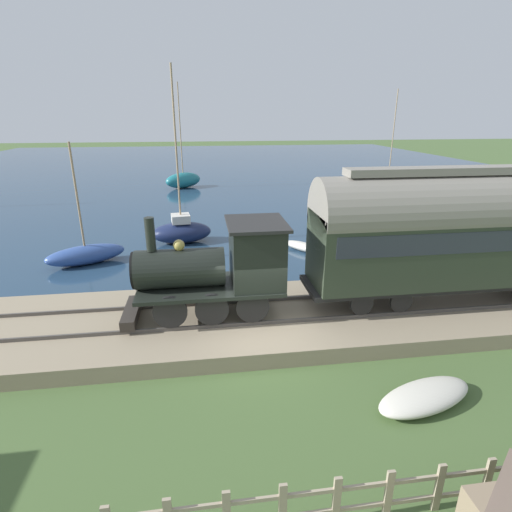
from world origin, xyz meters
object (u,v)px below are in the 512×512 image
(sailboat_red, at_px, (389,176))
(passenger_coach, at_px, (466,229))
(steam_locomotive, at_px, (222,264))
(sailboat_blue, at_px, (86,254))
(sailboat_teal, at_px, (183,180))
(sailboat_navy, at_px, (181,231))
(rowboat_mid_harbor, at_px, (413,247))
(rowboat_near_shore, at_px, (305,247))
(rowboat_off_pier, at_px, (254,255))
(rowboat_far_out, at_px, (425,231))
(beached_dinghy, at_px, (425,397))

(sailboat_red, bearing_deg, passenger_coach, 168.47)
(steam_locomotive, bearing_deg, passenger_coach, -90.00)
(steam_locomotive, relative_size, sailboat_blue, 0.91)
(sailboat_teal, relative_size, sailboat_navy, 1.04)
(steam_locomotive, bearing_deg, sailboat_teal, 4.48)
(passenger_coach, height_order, sailboat_teal, sailboat_teal)
(steam_locomotive, xyz_separation_m, rowboat_mid_harbor, (6.98, -10.62, -2.17))
(sailboat_teal, relative_size, rowboat_near_shore, 3.87)
(rowboat_near_shore, height_order, rowboat_mid_harbor, rowboat_near_shore)
(passenger_coach, xyz_separation_m, sailboat_teal, (27.91, 10.50, -2.40))
(steam_locomotive, xyz_separation_m, passenger_coach, (-0.00, -8.32, 0.86))
(steam_locomotive, distance_m, rowboat_off_pier, 7.01)
(sailboat_navy, distance_m, rowboat_mid_harbor, 12.70)
(sailboat_red, relative_size, rowboat_far_out, 4.25)
(sailboat_red, height_order, beached_dinghy, sailboat_red)
(sailboat_blue, bearing_deg, rowboat_off_pier, -118.76)
(beached_dinghy, bearing_deg, rowboat_far_out, -29.73)
(sailboat_navy, xyz_separation_m, rowboat_mid_harbor, (-2.96, -12.34, -0.53))
(passenger_coach, xyz_separation_m, sailboat_blue, (7.13, 14.50, -2.70))
(sailboat_navy, bearing_deg, beached_dinghy, -163.02)
(sailboat_teal, bearing_deg, rowboat_off_pier, 157.79)
(sailboat_red, bearing_deg, rowboat_near_shore, 154.97)
(sailboat_teal, xyz_separation_m, sailboat_blue, (-20.79, 4.00, -0.29))
(steam_locomotive, bearing_deg, rowboat_off_pier, -16.61)
(sailboat_navy, bearing_deg, sailboat_blue, 115.05)
(beached_dinghy, bearing_deg, rowboat_near_shore, -0.07)
(sailboat_teal, distance_m, sailboat_blue, 21.17)
(rowboat_far_out, bearing_deg, sailboat_teal, 73.05)
(passenger_coach, xyz_separation_m, beached_dinghy, (-4.44, 3.57, -2.97))
(rowboat_far_out, bearing_deg, rowboat_near_shore, 138.17)
(rowboat_off_pier, bearing_deg, steam_locomotive, 140.22)
(rowboat_off_pier, bearing_deg, rowboat_near_shore, -92.06)
(steam_locomotive, distance_m, rowboat_near_shore, 9.15)
(passenger_coach, bearing_deg, sailboat_blue, 63.83)
(sailboat_red, bearing_deg, sailboat_teal, 102.01)
(sailboat_blue, height_order, rowboat_mid_harbor, sailboat_blue)
(rowboat_off_pier, distance_m, rowboat_far_out, 11.26)
(passenger_coach, bearing_deg, rowboat_far_out, -24.83)
(sailboat_navy, xyz_separation_m, rowboat_far_out, (-0.40, -14.46, -0.46))
(passenger_coach, distance_m, beached_dinghy, 6.43)
(passenger_coach, xyz_separation_m, rowboat_mid_harbor, (6.98, -2.30, -3.03))
(passenger_coach, xyz_separation_m, rowboat_off_pier, (6.43, 6.40, -2.91))
(steam_locomotive, distance_m, rowboat_far_out, 16.05)
(steam_locomotive, bearing_deg, sailboat_navy, 9.83)
(sailboat_blue, bearing_deg, beached_dinghy, -160.46)
(steam_locomotive, relative_size, beached_dinghy, 1.74)
(sailboat_navy, height_order, rowboat_far_out, sailboat_navy)
(steam_locomotive, xyz_separation_m, sailboat_navy, (9.94, 1.72, -1.64))
(steam_locomotive, height_order, beached_dinghy, steam_locomotive)
(sailboat_navy, relative_size, rowboat_far_out, 4.24)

